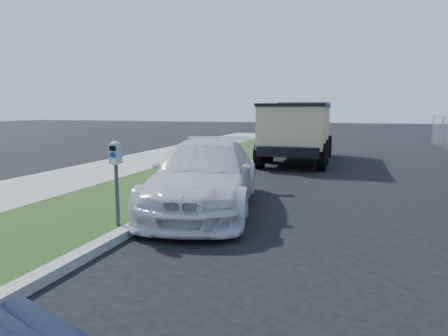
% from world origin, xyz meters
% --- Properties ---
extents(ground, '(120.00, 120.00, 0.00)m').
position_xyz_m(ground, '(0.00, 0.00, 0.00)').
color(ground, black).
rests_on(ground, ground).
extents(streetside, '(6.12, 50.00, 0.15)m').
position_xyz_m(streetside, '(-5.57, 2.00, 0.07)').
color(streetside, gray).
rests_on(streetside, ground).
extents(parking_meter, '(0.22, 0.16, 1.51)m').
position_xyz_m(parking_meter, '(-2.85, -0.75, 1.24)').
color(parking_meter, '#3F4247').
rests_on(parking_meter, ground).
extents(white_wagon, '(3.06, 5.50, 1.51)m').
position_xyz_m(white_wagon, '(-1.96, 1.46, 0.75)').
color(white_wagon, silver).
rests_on(white_wagon, ground).
extents(dump_truck, '(2.68, 6.51, 2.53)m').
position_xyz_m(dump_truck, '(-1.10, 10.47, 1.42)').
color(dump_truck, black).
rests_on(dump_truck, ground).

